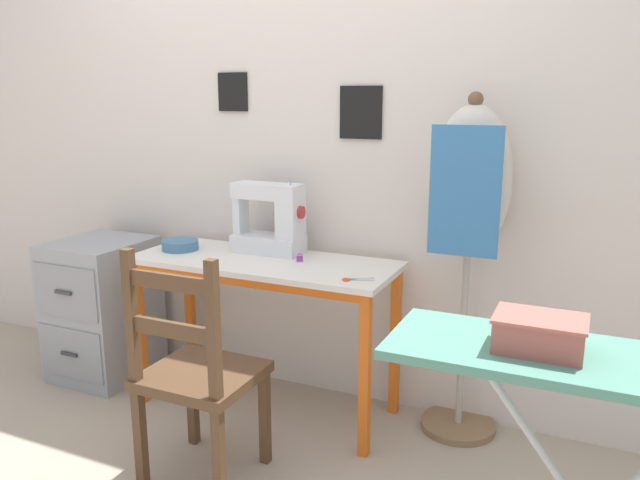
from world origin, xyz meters
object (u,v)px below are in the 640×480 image
at_px(fabric_bowl, 180,245).
at_px(wooden_chair, 197,375).
at_px(ironing_board, 600,378).
at_px(dress_form, 470,199).
at_px(storage_box, 539,333).
at_px(filing_cabinet, 103,308).
at_px(thread_spool_near_machine, 300,258).
at_px(sewing_machine, 272,220).
at_px(scissors, 353,280).

distance_m(fabric_bowl, wooden_chair, 0.83).
bearing_deg(ironing_board, dress_form, 117.51).
xyz_separation_m(ironing_board, storage_box, (-0.14, -0.01, 0.09)).
xyz_separation_m(fabric_bowl, dress_form, (1.30, 0.17, 0.28)).
bearing_deg(wooden_chair, dress_form, 43.26).
bearing_deg(filing_cabinet, fabric_bowl, 2.83).
bearing_deg(storage_box, thread_spool_near_machine, 141.34).
distance_m(fabric_bowl, thread_spool_near_machine, 0.61).
xyz_separation_m(sewing_machine, wooden_chair, (0.07, -0.71, -0.44)).
bearing_deg(fabric_bowl, wooden_chair, -49.87).
bearing_deg(sewing_machine, storage_box, -37.08).
bearing_deg(wooden_chair, scissors, 46.84).
distance_m(fabric_bowl, scissors, 0.93).
distance_m(fabric_bowl, filing_cabinet, 0.62).
relative_size(sewing_machine, ironing_board, 0.34).
distance_m(thread_spool_near_machine, storage_box, 1.37).
bearing_deg(scissors, ironing_board, -37.35).
relative_size(sewing_machine, fabric_bowl, 2.03).
bearing_deg(thread_spool_near_machine, filing_cabinet, -176.85).
bearing_deg(wooden_chair, thread_spool_near_machine, 79.67).
bearing_deg(sewing_machine, filing_cabinet, -170.53).
xyz_separation_m(sewing_machine, thread_spool_near_machine, (0.18, -0.09, -0.13)).
bearing_deg(ironing_board, thread_spool_near_machine, 144.95).
distance_m(thread_spool_near_machine, filing_cabinet, 1.16).
relative_size(filing_cabinet, dress_form, 0.49).
bearing_deg(scissors, thread_spool_near_machine, 152.24).
distance_m(dress_form, storage_box, 1.07).
height_order(filing_cabinet, dress_form, dress_form).
bearing_deg(dress_form, thread_spool_near_machine, -168.81).
xyz_separation_m(sewing_machine, storage_box, (1.25, -0.94, -0.00)).
distance_m(sewing_machine, wooden_chair, 0.84).
bearing_deg(filing_cabinet, sewing_machine, 9.47).
distance_m(thread_spool_near_machine, wooden_chair, 0.70).
relative_size(wooden_chair, ironing_board, 0.90).
height_order(sewing_machine, storage_box, sewing_machine).
xyz_separation_m(sewing_machine, filing_cabinet, (-0.91, -0.15, -0.51)).
distance_m(scissors, dress_form, 0.57).
bearing_deg(filing_cabinet, wooden_chair, -29.77).
xyz_separation_m(fabric_bowl, ironing_board, (1.81, -0.81, 0.03)).
distance_m(thread_spool_near_machine, dress_form, 0.76).
xyz_separation_m(sewing_machine, dress_form, (0.88, 0.05, 0.15)).
distance_m(scissors, ironing_board, 1.12).
bearing_deg(scissors, filing_cabinet, 175.73).
relative_size(scissors, storage_box, 0.58).
distance_m(sewing_machine, filing_cabinet, 1.05).
xyz_separation_m(filing_cabinet, dress_form, (1.79, 0.20, 0.66)).
bearing_deg(thread_spool_near_machine, dress_form, 11.19).
bearing_deg(dress_form, fabric_bowl, -172.41).
height_order(wooden_chair, ironing_board, wooden_chair).
relative_size(scissors, thread_spool_near_machine, 3.51).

